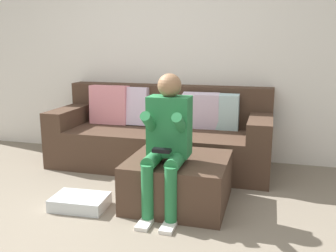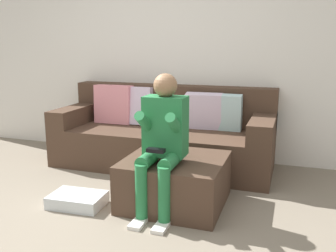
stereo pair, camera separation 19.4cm
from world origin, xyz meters
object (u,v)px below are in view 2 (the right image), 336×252
person_seated (162,136)px  couch_sectional (164,135)px  ottoman (175,181)px  storage_bin (77,200)px

person_seated → couch_sectional: bearing=108.7°
ottoman → couch_sectional: bearing=114.2°
couch_sectional → storage_bin: (-0.32, -1.32, -0.29)m
person_seated → storage_bin: 0.94m
person_seated → storage_bin: person_seated is taller
ottoman → person_seated: (-0.05, -0.17, 0.44)m
person_seated → ottoman: bearing=72.6°
person_seated → storage_bin: size_ratio=2.49×
couch_sectional → ottoman: (0.45, -1.01, -0.14)m
storage_bin → ottoman: bearing=22.2°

